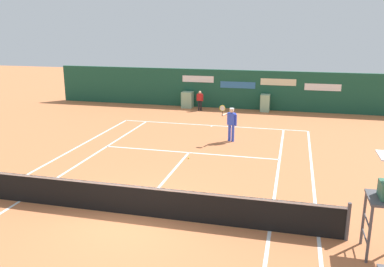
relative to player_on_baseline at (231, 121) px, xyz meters
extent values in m
plane|color=#C67042|center=(-1.54, -8.71, -1.01)|extent=(80.00, 80.00, 0.00)
cube|color=white|center=(-1.54, 2.99, -1.00)|extent=(10.60, 0.10, 0.01)
cube|color=white|center=(-5.54, -8.71, -1.00)|extent=(0.10, 23.40, 0.01)
cube|color=white|center=(2.46, -8.71, -1.00)|extent=(0.10, 23.40, 0.01)
cube|color=white|center=(3.76, -8.71, -1.00)|extent=(0.10, 23.40, 0.01)
cube|color=white|center=(-1.54, -2.31, -1.00)|extent=(8.00, 0.10, 0.01)
cube|color=white|center=(-1.54, -5.51, -1.00)|extent=(0.10, 6.40, 0.01)
cube|color=white|center=(-1.54, 2.84, -1.00)|extent=(0.10, 0.24, 0.01)
cylinder|color=#4C4C51|center=(4.46, -8.71, -0.47)|extent=(0.10, 0.10, 1.07)
cube|color=black|center=(-1.54, -8.71, -0.53)|extent=(12.00, 0.03, 0.95)
cube|color=white|center=(-1.54, -8.71, -0.09)|extent=(12.00, 0.04, 0.06)
cube|color=#194C38|center=(-1.54, 8.29, 0.31)|extent=(25.00, 0.24, 2.64)
cube|color=#2D6BA8|center=(-0.84, 8.15, 0.64)|extent=(2.38, 0.02, 0.44)
cube|color=white|center=(4.67, 8.15, 0.68)|extent=(2.28, 0.02, 0.44)
cube|color=white|center=(-3.61, 8.15, 0.96)|extent=(2.22, 0.02, 0.44)
cube|color=beige|center=(1.84, 8.15, 0.92)|extent=(2.31, 0.02, 0.44)
cube|color=#8CB793|center=(-4.26, 7.74, -0.45)|extent=(0.74, 0.70, 1.11)
cube|color=#8CB793|center=(1.08, 7.74, -0.44)|extent=(0.60, 0.70, 1.14)
cylinder|color=#47474C|center=(4.81, -9.71, -0.27)|extent=(0.07, 0.07, 1.46)
cylinder|color=#47474C|center=(4.81, -8.81, -0.27)|extent=(0.07, 0.07, 1.46)
cylinder|color=#47474C|center=(4.81, -9.26, -0.57)|extent=(0.04, 0.81, 0.04)
cylinder|color=#47474C|center=(4.81, -9.26, -0.13)|extent=(0.04, 0.81, 0.04)
cylinder|color=blue|center=(0.10, 0.00, -0.59)|extent=(0.14, 0.14, 0.84)
cylinder|color=blue|center=(-0.08, 0.05, -0.59)|extent=(0.14, 0.14, 0.84)
cube|color=blue|center=(0.01, 0.02, 0.13)|extent=(0.42, 0.30, 0.59)
sphere|color=beige|center=(0.01, 0.02, 0.54)|extent=(0.23, 0.23, 0.23)
cylinder|color=white|center=(0.01, 0.02, 0.62)|extent=(0.22, 0.22, 0.06)
cylinder|color=blue|center=(0.24, -0.04, 0.09)|extent=(0.09, 0.09, 0.57)
cylinder|color=beige|center=(-0.29, -0.19, 0.37)|extent=(0.24, 0.57, 0.09)
cylinder|color=black|center=(-0.36, -0.46, 0.48)|extent=(0.03, 0.03, 0.22)
torus|color=yellow|center=(-0.36, -0.46, 0.73)|extent=(0.30, 0.11, 0.30)
cylinder|color=silver|center=(-0.36, -0.46, 0.73)|extent=(0.25, 0.07, 0.26)
cylinder|color=black|center=(-3.12, 6.97, -0.67)|extent=(0.11, 0.11, 0.67)
cylinder|color=black|center=(-3.27, 6.96, -0.67)|extent=(0.11, 0.11, 0.67)
cube|color=#AD1E1E|center=(-3.19, 6.96, -0.10)|extent=(0.31, 0.19, 0.47)
sphere|color=beige|center=(-3.19, 6.96, 0.23)|extent=(0.19, 0.19, 0.19)
cylinder|color=#AD1E1E|center=(-3.01, 6.97, -0.13)|extent=(0.07, 0.07, 0.46)
cylinder|color=#AD1E1E|center=(-3.38, 6.95, -0.13)|extent=(0.07, 0.07, 0.46)
sphere|color=#CCE033|center=(-1.60, -6.94, -0.97)|extent=(0.07, 0.07, 0.07)
sphere|color=#CCE033|center=(-1.32, -3.15, -0.97)|extent=(0.07, 0.07, 0.07)
camera|label=1|loc=(2.86, -19.06, 4.49)|focal=37.80mm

